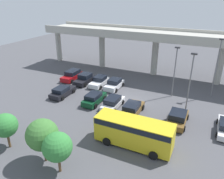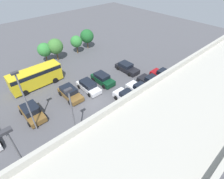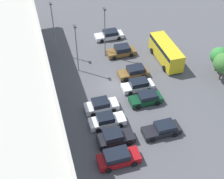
% 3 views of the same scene
% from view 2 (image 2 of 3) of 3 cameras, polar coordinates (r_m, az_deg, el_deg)
% --- Properties ---
extents(ground_plane, '(95.46, 95.46, 0.00)m').
position_cam_2_polar(ground_plane, '(25.00, -6.26, -4.68)').
color(ground_plane, '#4C4C51').
extents(highway_overpass, '(45.58, 7.37, 8.37)m').
position_cam_2_polar(highway_overpass, '(14.63, 22.31, -8.43)').
color(highway_overpass, '#ADAAA0').
rests_on(highway_overpass, ground_plane).
extents(parked_car_0, '(2.17, 4.68, 1.69)m').
position_cam_2_polar(parked_car_0, '(30.38, 16.83, 4.25)').
color(parked_car_0, maroon).
rests_on(parked_car_0, ground_plane).
extents(parked_car_1, '(2.21, 4.32, 1.62)m').
position_cam_2_polar(parked_car_1, '(28.54, 12.78, 2.52)').
color(parked_car_1, black).
rests_on(parked_car_1, ground_plane).
extents(parked_car_2, '(2.08, 4.46, 1.61)m').
position_cam_2_polar(parked_car_2, '(26.53, 9.30, -0.04)').
color(parked_car_2, silver).
rests_on(parked_car_2, ground_plane).
extents(parked_car_3, '(2.12, 4.32, 1.58)m').
position_cam_2_polar(parked_car_3, '(24.86, 5.10, -2.61)').
color(parked_car_3, silver).
rests_on(parked_car_3, ground_plane).
extents(parked_car_4, '(2.04, 4.45, 1.50)m').
position_cam_2_polar(parked_car_4, '(27.17, -7.73, 1.09)').
color(parked_car_4, silver).
rests_on(parked_car_4, ground_plane).
extents(parked_car_5, '(2.15, 4.39, 1.52)m').
position_cam_2_polar(parked_car_5, '(26.32, -13.59, -1.08)').
color(parked_car_5, brown).
rests_on(parked_car_5, ground_plane).
extents(parked_car_6, '(2.26, 4.53, 1.59)m').
position_cam_2_polar(parked_car_6, '(24.92, -24.76, -6.63)').
color(parked_car_6, brown).
rests_on(parked_car_6, ground_plane).
extents(parked_car_8, '(2.12, 4.56, 1.46)m').
position_cam_2_polar(parked_car_8, '(31.76, 4.85, 7.14)').
color(parked_car_8, black).
rests_on(parked_car_8, ground_plane).
extents(parked_car_9, '(2.07, 4.30, 1.54)m').
position_cam_2_polar(parked_car_9, '(28.57, -3.11, 3.54)').
color(parked_car_9, '#0C381E').
rests_on(parked_car_9, ground_plane).
extents(shuttle_bus, '(7.89, 2.71, 2.94)m').
position_cam_2_polar(shuttle_bus, '(29.81, -23.68, 3.99)').
color(shuttle_bus, gold).
rests_on(shuttle_bus, ground_plane).
extents(lamp_post_near_aisle, '(0.70, 0.35, 7.56)m').
position_cam_2_polar(lamp_post_near_aisle, '(17.56, -12.68, -7.95)').
color(lamp_post_near_aisle, slate).
rests_on(lamp_post_near_aisle, ground_plane).
extents(lamp_post_mid_lot, '(0.70, 0.35, 8.73)m').
position_cam_2_polar(lamp_post_mid_lot, '(14.77, -26.71, -20.82)').
color(lamp_post_mid_lot, slate).
rests_on(lamp_post_mid_lot, ground_plane).
extents(lamp_post_by_overpass, '(0.70, 0.35, 8.14)m').
position_cam_2_polar(lamp_post_by_overpass, '(20.41, -26.47, -2.98)').
color(lamp_post_by_overpass, slate).
rests_on(lamp_post_by_overpass, ground_plane).
extents(tree_front_left, '(2.92, 2.92, 4.20)m').
position_cam_2_polar(tree_front_left, '(40.07, -8.18, 16.85)').
color(tree_front_left, brown).
rests_on(tree_front_left, ground_plane).
extents(tree_front_centre, '(2.40, 2.40, 3.78)m').
position_cam_2_polar(tree_front_centre, '(38.12, -11.59, 15.10)').
color(tree_front_centre, brown).
rests_on(tree_front_centre, ground_plane).
extents(tree_front_right, '(2.92, 2.92, 4.36)m').
position_cam_2_polar(tree_front_right, '(36.05, -18.00, 13.24)').
color(tree_front_right, brown).
rests_on(tree_front_right, ground_plane).
extents(tree_front_far_right, '(2.57, 2.57, 3.94)m').
position_cam_2_polar(tree_front_far_right, '(35.91, -21.22, 12.00)').
color(tree_front_far_right, brown).
rests_on(tree_front_far_right, ground_plane).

